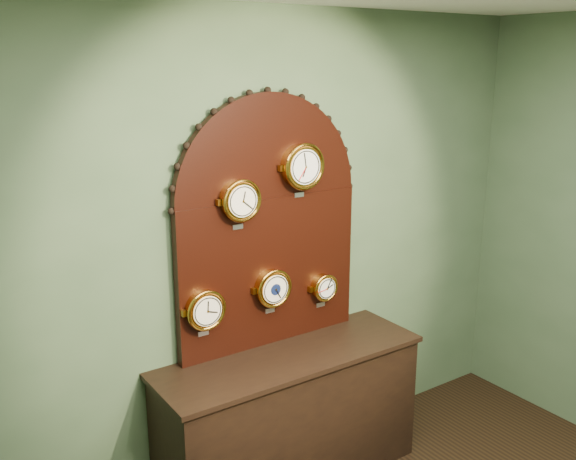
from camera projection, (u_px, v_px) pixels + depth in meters
wall_back at (264, 250)px, 3.80m from camera, size 4.00×0.00×4.00m
shop_counter at (290, 419)px, 3.84m from camera, size 1.60×0.50×0.80m
display_board at (269, 215)px, 3.70m from camera, size 1.26×0.06×1.53m
roman_clock at (240, 200)px, 3.49m from camera, size 0.24×0.08×0.29m
arabic_clock at (303, 166)px, 3.68m from camera, size 0.28×0.08×0.33m
hygrometer at (205, 310)px, 3.51m from camera, size 0.24×0.08×0.29m
barometer at (273, 288)px, 3.74m from camera, size 0.23×0.08×0.29m
tide_clock at (324, 287)px, 3.97m from camera, size 0.18×0.08×0.23m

